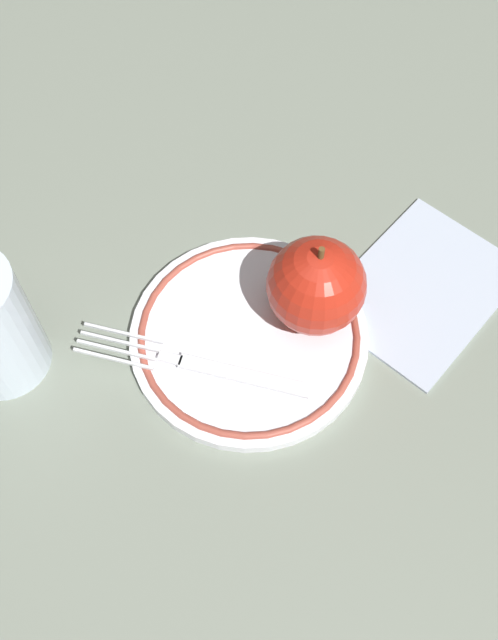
% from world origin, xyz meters
% --- Properties ---
extents(ground_plane, '(2.00, 2.00, 0.00)m').
position_xyz_m(ground_plane, '(0.00, 0.00, 0.00)').
color(ground_plane, slate).
extents(plate, '(0.20, 0.20, 0.01)m').
position_xyz_m(plate, '(0.01, 0.01, 0.01)').
color(plate, white).
rests_on(plate, ground_plane).
extents(apple_red_whole, '(0.08, 0.08, 0.09)m').
position_xyz_m(apple_red_whole, '(-0.03, -0.02, 0.05)').
color(apple_red_whole, '#B02415').
rests_on(apple_red_whole, plate).
extents(fork, '(0.19, 0.05, 0.00)m').
position_xyz_m(fork, '(0.04, 0.06, 0.01)').
color(fork, silver).
rests_on(fork, plate).
extents(napkin_folded, '(0.16, 0.19, 0.01)m').
position_xyz_m(napkin_folded, '(-0.10, -0.09, 0.00)').
color(napkin_folded, '#ABB6C9').
rests_on(napkin_folded, ground_plane).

